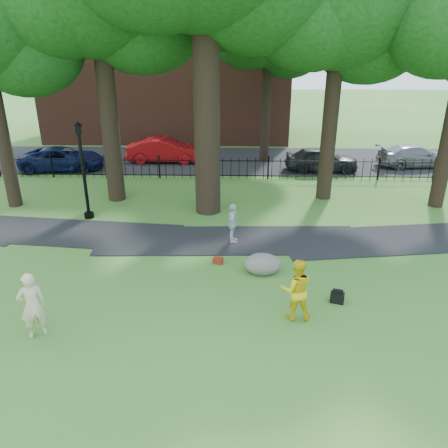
{
  "coord_description": "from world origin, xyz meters",
  "views": [
    {
      "loc": [
        1.22,
        -11.27,
        7.09
      ],
      "look_at": [
        0.85,
        2.0,
        1.49
      ],
      "focal_mm": 35.0,
      "sensor_mm": 36.0,
      "label": 1
    }
  ],
  "objects_px": {
    "man": "(296,290)",
    "boulder": "(262,263)",
    "woman": "(32,305)",
    "lamppost": "(84,172)",
    "red_sedan": "(164,150)"
  },
  "relations": [
    {
      "from": "boulder",
      "to": "red_sedan",
      "type": "bearing_deg",
      "value": 111.0
    },
    {
      "from": "woman",
      "to": "boulder",
      "type": "distance_m",
      "value": 6.99
    },
    {
      "from": "red_sedan",
      "to": "boulder",
      "type": "bearing_deg",
      "value": -159.61
    },
    {
      "from": "man",
      "to": "boulder",
      "type": "distance_m",
      "value": 2.71
    },
    {
      "from": "woman",
      "to": "lamppost",
      "type": "bearing_deg",
      "value": -113.65
    },
    {
      "from": "lamppost",
      "to": "red_sedan",
      "type": "xyz_separation_m",
      "value": [
        1.84,
        9.42,
        -1.27
      ]
    },
    {
      "from": "lamppost",
      "to": "red_sedan",
      "type": "relative_size",
      "value": 0.9
    },
    {
      "from": "woman",
      "to": "red_sedan",
      "type": "distance_m",
      "value": 17.58
    },
    {
      "from": "lamppost",
      "to": "red_sedan",
      "type": "distance_m",
      "value": 9.68
    },
    {
      "from": "man",
      "to": "boulder",
      "type": "xyz_separation_m",
      "value": [
        -0.76,
        2.54,
        -0.54
      ]
    },
    {
      "from": "man",
      "to": "lamppost",
      "type": "distance_m",
      "value": 10.79
    },
    {
      "from": "woman",
      "to": "man",
      "type": "xyz_separation_m",
      "value": [
        6.77,
        0.98,
        -0.02
      ]
    },
    {
      "from": "boulder",
      "to": "lamppost",
      "type": "relative_size",
      "value": 0.29
    },
    {
      "from": "man",
      "to": "lamppost",
      "type": "bearing_deg",
      "value": -43.16
    },
    {
      "from": "boulder",
      "to": "lamppost",
      "type": "bearing_deg",
      "value": 147.45
    }
  ]
}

